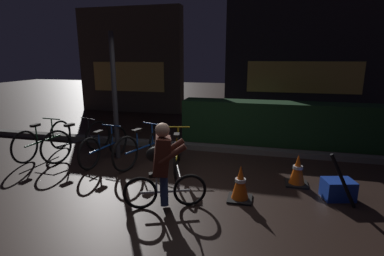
% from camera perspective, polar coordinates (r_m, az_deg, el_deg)
% --- Properties ---
extents(ground_plane, '(40.00, 40.00, 0.00)m').
position_cam_1_polar(ground_plane, '(4.97, -4.00, -11.61)').
color(ground_plane, black).
extents(sidewalk_curb, '(12.00, 0.24, 0.12)m').
position_cam_1_polar(sidewalk_curb, '(6.93, 1.60, -3.64)').
color(sidewalk_curb, '#56544F').
rests_on(sidewalk_curb, ground).
extents(hedge_row, '(4.80, 0.70, 1.04)m').
position_cam_1_polar(hedge_row, '(7.55, 16.61, 0.84)').
color(hedge_row, '#19381C').
rests_on(hedge_row, ground).
extents(storefront_left, '(4.11, 0.54, 3.90)m').
position_cam_1_polar(storefront_left, '(11.93, -11.74, 12.49)').
color(storefront_left, '#42382D').
rests_on(storefront_left, ground).
extents(storefront_right, '(5.54, 0.54, 5.05)m').
position_cam_1_polar(storefront_right, '(11.54, 20.92, 14.70)').
color(storefront_right, '#262328').
rests_on(storefront_right, ground).
extents(street_post, '(0.10, 0.10, 2.60)m').
position_cam_1_polar(street_post, '(6.29, -14.64, 5.70)').
color(street_post, '#2D2D33').
rests_on(street_post, ground).
extents(parked_bike_leftmost, '(0.46, 1.68, 0.78)m').
position_cam_1_polar(parked_bike_leftmost, '(7.20, -26.62, -2.06)').
color(parked_bike_leftmost, black).
rests_on(parked_bike_leftmost, ground).
extents(parked_bike_left_mid, '(0.62, 1.65, 0.80)m').
position_cam_1_polar(parked_bike_left_mid, '(6.80, -20.99, -2.26)').
color(parked_bike_left_mid, black).
rests_on(parked_bike_left_mid, ground).
extents(parked_bike_center_left, '(0.46, 1.56, 0.72)m').
position_cam_1_polar(parked_bike_center_left, '(6.32, -16.44, -3.39)').
color(parked_bike_center_left, black).
rests_on(parked_bike_center_left, ground).
extents(parked_bike_center_right, '(0.60, 1.63, 0.78)m').
position_cam_1_polar(parked_bike_center_right, '(6.04, -9.29, -3.53)').
color(parked_bike_center_right, black).
rests_on(parked_bike_center_right, ground).
extents(parked_bike_right_mid, '(0.50, 1.63, 0.76)m').
position_cam_1_polar(parked_bike_right_mid, '(5.73, -2.81, -4.37)').
color(parked_bike_right_mid, black).
rests_on(parked_bike_right_mid, ground).
extents(traffic_cone_near, '(0.36, 0.36, 0.55)m').
position_cam_1_polar(traffic_cone_near, '(4.57, 9.28, -10.48)').
color(traffic_cone_near, black).
rests_on(traffic_cone_near, ground).
extents(traffic_cone_far, '(0.36, 0.36, 0.54)m').
position_cam_1_polar(traffic_cone_far, '(5.32, 19.64, -7.64)').
color(traffic_cone_far, black).
rests_on(traffic_cone_far, ground).
extents(blue_crate, '(0.51, 0.42, 0.30)m').
position_cam_1_polar(blue_crate, '(5.10, 26.27, -10.52)').
color(blue_crate, '#193DB7').
rests_on(blue_crate, ground).
extents(cyclist, '(1.12, 0.53, 1.25)m').
position_cam_1_polar(cyclist, '(4.20, -5.64, -7.18)').
color(cyclist, black).
rests_on(cyclist, ground).
extents(closed_umbrella, '(0.42, 0.06, 0.78)m').
position_cam_1_polar(closed_umbrella, '(4.79, 27.02, -9.05)').
color(closed_umbrella, black).
rests_on(closed_umbrella, ground).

